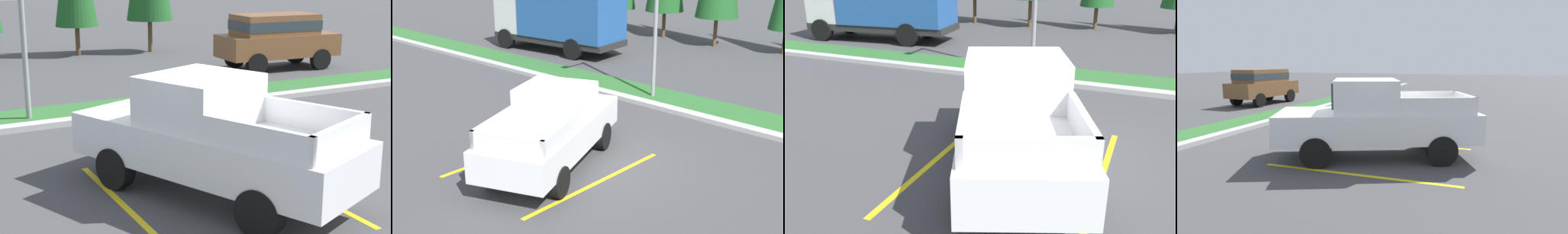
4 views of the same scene
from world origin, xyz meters
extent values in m
plane|color=#424244|center=(0.00, 0.00, 0.00)|extent=(120.00, 120.00, 0.00)
cube|color=yellow|center=(-1.68, -0.81, 0.00)|extent=(0.12, 4.80, 0.01)
cube|color=yellow|center=(1.42, -0.81, 0.00)|extent=(0.12, 4.80, 0.01)
cube|color=#B2B2AD|center=(0.00, 5.00, 0.07)|extent=(56.00, 0.40, 0.15)
cube|color=#2D662D|center=(0.00, 6.10, 0.03)|extent=(56.00, 1.80, 0.06)
cylinder|color=black|center=(-1.50, 0.30, 0.38)|extent=(0.55, 0.81, 0.76)
cylinder|color=black|center=(0.07, 0.94, 0.38)|extent=(0.55, 0.81, 0.76)
cylinder|color=black|center=(-0.34, -2.57, 0.38)|extent=(0.55, 0.81, 0.76)
cylinder|color=black|center=(1.24, -1.93, 0.38)|extent=(0.55, 0.81, 0.76)
cube|color=white|center=(-0.13, -0.81, 0.88)|extent=(3.72, 5.53, 0.76)
cube|color=white|center=(-0.25, -0.54, 1.68)|extent=(2.23, 2.14, 0.84)
cube|color=#2D3842|center=(-0.55, 0.22, 1.73)|extent=(1.52, 0.66, 0.63)
cube|color=white|center=(-0.37, -2.48, 1.48)|extent=(0.81, 1.80, 0.44)
cube|color=white|center=(1.20, -1.84, 1.48)|extent=(0.81, 1.80, 0.44)
cube|color=white|center=(0.75, -2.99, 1.48)|extent=(1.71, 0.77, 0.44)
cube|color=silver|center=(-1.09, 1.55, 0.64)|extent=(1.73, 0.83, 0.28)
cylinder|color=black|center=(-12.53, 7.84, 0.50)|extent=(1.03, 0.40, 1.00)
cylinder|color=black|center=(-12.75, 10.02, 0.50)|extent=(1.03, 0.40, 1.00)
cylinder|color=black|center=(-8.15, 8.28, 0.50)|extent=(1.03, 0.40, 1.00)
cylinder|color=black|center=(-8.37, 10.46, 0.50)|extent=(1.03, 0.40, 1.00)
cube|color=#262626|center=(-10.05, 9.19, 0.65)|extent=(7.00, 2.97, 0.30)
cube|color=silver|center=(-12.59, 8.93, 1.75)|extent=(1.82, 2.45, 1.90)
cube|color=#2D3842|center=(-13.41, 8.85, 2.00)|extent=(0.27, 2.10, 0.90)
cube|color=#235199|center=(-9.26, 9.27, 2.10)|extent=(5.22, 2.89, 2.60)
cylinder|color=gray|center=(-1.78, 5.90, 3.34)|extent=(0.14, 0.14, 6.67)
cylinder|color=brown|center=(-11.67, 16.06, 0.64)|extent=(0.20, 0.20, 1.28)
cylinder|color=brown|center=(-8.25, 15.81, 0.75)|extent=(0.20, 0.20, 1.49)
cylinder|color=brown|center=(-4.78, 15.51, 0.77)|extent=(0.20, 0.20, 1.54)
camera|label=1|loc=(-4.97, -9.28, 3.92)|focal=54.72mm
camera|label=2|loc=(9.33, -9.76, 5.90)|focal=49.70mm
camera|label=3|loc=(2.04, -7.52, 3.76)|focal=38.78mm
camera|label=4|loc=(-8.31, -3.50, 2.56)|focal=30.04mm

